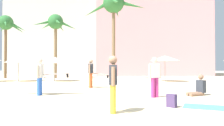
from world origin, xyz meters
TOP-DOWN VIEW (x-y plane):
  - ground at (0.00, 0.00)m, footprint 120.00×120.00m
  - hotel_pink at (5.62, 27.64)m, footprint 16.16×8.54m
  - palm_tree_far_left at (0.07, 15.80)m, footprint 6.42×6.52m
  - palm_tree_left at (-12.21, 18.05)m, footprint 4.47×3.99m
  - palm_tree_center at (-6.65, 18.47)m, footprint 4.74×4.83m
  - cafe_umbrella_0 at (-8.40, 13.06)m, footprint 2.46×2.46m
  - cafe_umbrella_2 at (-5.24, 13.31)m, footprint 2.59×2.59m
  - cafe_umbrella_3 at (4.58, 13.01)m, footprint 2.56×2.56m
  - beach_towel at (3.26, 1.18)m, footprint 1.77×1.44m
  - backpack at (2.09, 1.19)m, footprint 0.35×0.35m
  - person_near_right at (4.06, 4.06)m, footprint 0.95×0.74m
  - person_mid_left at (-1.25, 7.41)m, footprint 2.71×1.09m
  - person_mid_center at (-3.17, 4.04)m, footprint 3.12×0.96m
  - person_near_left at (0.22, 0.30)m, footprint 0.25×0.60m
  - person_far_left at (1.94, 3.36)m, footprint 0.58×0.37m

SIDE VIEW (x-z plane):
  - ground at x=0.00m, z-range 0.00..0.00m
  - beach_towel at x=3.26m, z-range 0.00..0.01m
  - backpack at x=2.09m, z-range -0.01..0.41m
  - person_near_right at x=4.06m, z-range -0.14..0.81m
  - person_near_left at x=0.22m, z-range 0.07..1.68m
  - person_mid_center at x=-3.17m, z-range 0.07..1.75m
  - person_far_left at x=1.94m, z-range 0.08..1.78m
  - person_mid_left at x=-1.25m, z-range 0.07..1.81m
  - cafe_umbrella_0 at x=-8.40m, z-range 0.83..2.95m
  - cafe_umbrella_2 at x=-5.24m, z-range 0.82..2.98m
  - cafe_umbrella_3 at x=4.58m, z-range 0.91..3.17m
  - palm_tree_left at x=-12.21m, z-range 2.34..9.46m
  - palm_tree_center at x=-6.65m, z-range 2.39..9.72m
  - palm_tree_far_left at x=0.07m, z-range 3.03..11.93m
  - hotel_pink at x=5.62m, z-range 0.00..17.53m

